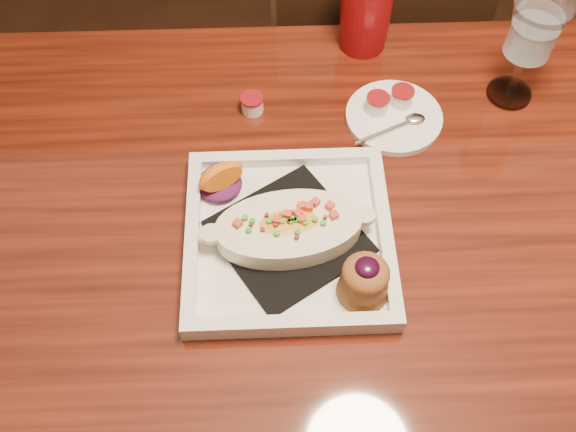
{
  "coord_description": "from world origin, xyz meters",
  "views": [
    {
      "loc": [
        -0.21,
        -0.44,
        1.51
      ],
      "look_at": [
        -0.2,
        0.04,
        0.77
      ],
      "focal_mm": 40.0,
      "sensor_mm": 36.0,
      "label": 1
    }
  ],
  "objects_px": {
    "goblet": "(532,35)",
    "red_tumbler": "(366,8)",
    "plate": "(295,237)",
    "chair_far": "(366,56)",
    "saucer": "(392,114)",
    "table": "(419,276)"
  },
  "relations": [
    {
      "from": "chair_far",
      "to": "red_tumbler",
      "type": "relative_size",
      "value": 6.16
    },
    {
      "from": "plate",
      "to": "red_tumbler",
      "type": "xyz_separation_m",
      "value": [
        0.13,
        0.4,
        0.05
      ]
    },
    {
      "from": "goblet",
      "to": "red_tumbler",
      "type": "xyz_separation_m",
      "value": [
        -0.23,
        0.13,
        -0.05
      ]
    },
    {
      "from": "plate",
      "to": "red_tumbler",
      "type": "relative_size",
      "value": 1.85
    },
    {
      "from": "red_tumbler",
      "to": "chair_far",
      "type": "bearing_deg",
      "value": 76.13
    },
    {
      "from": "chair_far",
      "to": "saucer",
      "type": "xyz_separation_m",
      "value": [
        -0.03,
        -0.4,
        0.25
      ]
    },
    {
      "from": "table",
      "to": "red_tumbler",
      "type": "bearing_deg",
      "value": 98.07
    },
    {
      "from": "table",
      "to": "goblet",
      "type": "xyz_separation_m",
      "value": [
        0.17,
        0.27,
        0.22
      ]
    },
    {
      "from": "goblet",
      "to": "red_tumbler",
      "type": "bearing_deg",
      "value": 150.63
    },
    {
      "from": "saucer",
      "to": "goblet",
      "type": "bearing_deg",
      "value": 12.89
    },
    {
      "from": "plate",
      "to": "goblet",
      "type": "relative_size",
      "value": 1.57
    },
    {
      "from": "saucer",
      "to": "plate",
      "type": "bearing_deg",
      "value": -125.3
    },
    {
      "from": "table",
      "to": "red_tumbler",
      "type": "height_order",
      "value": "red_tumbler"
    },
    {
      "from": "chair_far",
      "to": "plate",
      "type": "bearing_deg",
      "value": 73.38
    },
    {
      "from": "table",
      "to": "plate",
      "type": "relative_size",
      "value": 5.37
    },
    {
      "from": "saucer",
      "to": "red_tumbler",
      "type": "bearing_deg",
      "value": 100.01
    },
    {
      "from": "table",
      "to": "chair_far",
      "type": "xyz_separation_m",
      "value": [
        -0.0,
        0.63,
        -0.15
      ]
    },
    {
      "from": "chair_far",
      "to": "goblet",
      "type": "relative_size",
      "value": 5.24
    },
    {
      "from": "plate",
      "to": "table",
      "type": "bearing_deg",
      "value": -0.5
    },
    {
      "from": "table",
      "to": "plate",
      "type": "xyz_separation_m",
      "value": [
        -0.19,
        0.0,
        0.12
      ]
    },
    {
      "from": "plate",
      "to": "chair_far",
      "type": "bearing_deg",
      "value": 73.24
    },
    {
      "from": "goblet",
      "to": "saucer",
      "type": "relative_size",
      "value": 1.18
    }
  ]
}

